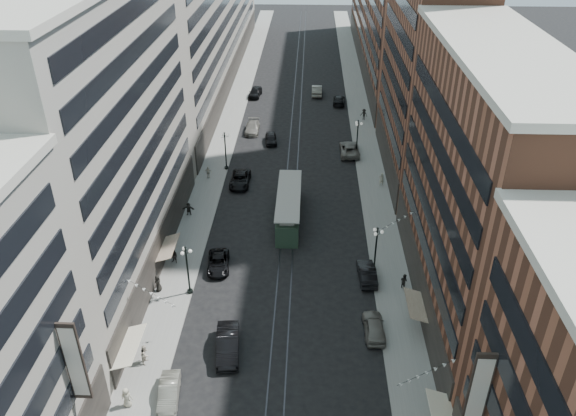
# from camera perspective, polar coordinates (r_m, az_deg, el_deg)

# --- Properties ---
(ground) EXTENTS (220.00, 220.00, 0.00)m
(ground) POSITION_cam_1_polar(r_m,az_deg,el_deg) (82.92, 0.55, 5.38)
(ground) COLOR black
(ground) RESTS_ON ground
(sidewalk_west) EXTENTS (4.00, 180.00, 0.15)m
(sidewalk_west) POSITION_cam_1_polar(r_m,az_deg,el_deg) (92.92, -6.12, 8.16)
(sidewalk_west) COLOR gray
(sidewalk_west) RESTS_ON ground
(sidewalk_east) EXTENTS (4.00, 180.00, 0.15)m
(sidewalk_east) POSITION_cam_1_polar(r_m,az_deg,el_deg) (92.41, 7.64, 7.93)
(sidewalk_east) COLOR gray
(sidewalk_east) RESTS_ON ground
(rail_west) EXTENTS (0.12, 180.00, 0.02)m
(rail_west) POSITION_cam_1_polar(r_m,az_deg,el_deg) (92.06, 0.30, 8.07)
(rail_west) COLOR #2D2D33
(rail_west) RESTS_ON ground
(rail_east) EXTENTS (0.12, 180.00, 0.02)m
(rail_east) POSITION_cam_1_polar(r_m,az_deg,el_deg) (92.03, 1.18, 8.06)
(rail_east) COLOR #2D2D33
(rail_east) RESTS_ON ground
(building_west_mid) EXTENTS (8.00, 36.00, 28.00)m
(building_west_mid) POSITION_cam_1_polar(r_m,az_deg,el_deg) (55.89, -18.11, 6.43)
(building_west_mid) COLOR gray
(building_west_mid) RESTS_ON ground
(building_west_far) EXTENTS (8.00, 90.00, 26.00)m
(building_west_far) POSITION_cam_1_polar(r_m,az_deg,el_deg) (114.71, -7.85, 19.21)
(building_west_far) COLOR gray
(building_west_far) RESTS_ON ground
(building_east_mid) EXTENTS (8.00, 30.00, 24.00)m
(building_east_mid) POSITION_cam_1_polar(r_m,az_deg,el_deg) (51.14, 18.85, 1.45)
(building_east_mid) COLOR brown
(building_east_mid) RESTS_ON ground
(building_east_tower) EXTENTS (8.00, 26.00, 42.00)m
(building_east_tower) POSITION_cam_1_polar(r_m,az_deg,el_deg) (73.82, 14.57, 18.47)
(building_east_tower) COLOR brown
(building_east_tower) RESTS_ON ground
(building_east_far) EXTENTS (8.00, 72.00, 24.00)m
(building_east_far) POSITION_cam_1_polar(r_m,az_deg,el_deg) (123.02, 9.69, 19.38)
(building_east_far) COLOR brown
(building_east_far) RESTS_ON ground
(lamppost_sw_far) EXTENTS (1.03, 1.14, 5.52)m
(lamppost_sw_far) POSITION_cam_1_polar(r_m,az_deg,el_deg) (55.01, -10.18, -6.07)
(lamppost_sw_far) COLOR black
(lamppost_sw_far) RESTS_ON sidewalk_west
(lamppost_sw_mid) EXTENTS (1.03, 1.14, 5.52)m
(lamppost_sw_mid) POSITION_cam_1_polar(r_m,az_deg,el_deg) (77.88, -6.38, 5.93)
(lamppost_sw_mid) COLOR black
(lamppost_sw_mid) RESTS_ON sidewalk_west
(lamppost_se_far) EXTENTS (1.03, 1.14, 5.52)m
(lamppost_se_far) POSITION_cam_1_polar(r_m,az_deg,el_deg) (57.49, 8.91, -4.12)
(lamppost_se_far) COLOR black
(lamppost_se_far) RESTS_ON sidewalk_east
(lamppost_se_mid) EXTENTS (1.03, 1.14, 5.52)m
(lamppost_se_mid) POSITION_cam_1_polar(r_m,az_deg,el_deg) (81.91, 7.05, 7.18)
(lamppost_se_mid) COLOR black
(lamppost_se_mid) RESTS_ON sidewalk_east
(streetcar) EXTENTS (2.76, 12.46, 3.45)m
(streetcar) POSITION_cam_1_polar(r_m,az_deg,el_deg) (66.51, 0.08, 0.01)
(streetcar) COLOR #273E2E
(streetcar) RESTS_ON ground
(car_1) EXTENTS (1.94, 4.36, 1.39)m
(car_1) POSITION_cam_1_polar(r_m,az_deg,el_deg) (47.30, -12.01, -17.82)
(car_1) COLOR gray
(car_1) RESTS_ON ground
(car_2) EXTENTS (2.74, 5.01, 1.33)m
(car_2) POSITION_cam_1_polar(r_m,az_deg,el_deg) (59.45, -7.09, -5.53)
(car_2) COLOR black
(car_2) RESTS_ON ground
(car_4) EXTENTS (1.93, 4.57, 1.54)m
(car_4) POSITION_cam_1_polar(r_m,az_deg,el_deg) (51.97, 8.74, -11.84)
(car_4) COLOR slate
(car_4) RESTS_ON ground
(car_5) EXTENTS (2.47, 5.57, 1.78)m
(car_5) POSITION_cam_1_polar(r_m,az_deg,el_deg) (49.90, -6.14, -13.63)
(car_5) COLOR black
(car_5) RESTS_ON ground
(pedestrian_1) EXTENTS (0.90, 0.52, 1.81)m
(pedestrian_1) POSITION_cam_1_polar(r_m,az_deg,el_deg) (47.23, -16.07, -18.00)
(pedestrian_1) COLOR #B1AB92
(pedestrian_1) RESTS_ON sidewalk_west
(pedestrian_2) EXTENTS (0.91, 0.73, 1.65)m
(pedestrian_2) POSITION_cam_1_polar(r_m,az_deg,el_deg) (60.59, -11.50, -4.83)
(pedestrian_2) COLOR black
(pedestrian_2) RESTS_ON sidewalk_west
(car_7) EXTENTS (2.53, 5.46, 1.51)m
(car_7) POSITION_cam_1_polar(r_m,az_deg,el_deg) (74.83, -4.89, 2.92)
(car_7) COLOR black
(car_7) RESTS_ON ground
(car_8) EXTENTS (2.15, 5.25, 1.52)m
(car_8) POSITION_cam_1_polar(r_m,az_deg,el_deg) (90.72, -3.62, 8.17)
(car_8) COLOR slate
(car_8) RESTS_ON ground
(car_9) EXTENTS (2.51, 5.16, 1.69)m
(car_9) POSITION_cam_1_polar(r_m,az_deg,el_deg) (106.23, -3.35, 11.68)
(car_9) COLOR black
(car_9) RESTS_ON ground
(car_10) EXTENTS (1.88, 4.76, 1.54)m
(car_10) POSITION_cam_1_polar(r_m,az_deg,el_deg) (57.96, 8.03, -6.56)
(car_10) COLOR black
(car_10) RESTS_ON ground
(car_11) EXTENTS (2.75, 5.89, 1.63)m
(car_11) POSITION_cam_1_polar(r_m,az_deg,el_deg) (83.48, 6.25, 5.99)
(car_11) COLOR slate
(car_11) RESTS_ON ground
(car_12) EXTENTS (2.36, 5.17, 1.47)m
(car_12) POSITION_cam_1_polar(r_m,az_deg,el_deg) (102.75, 5.20, 10.87)
(car_12) COLOR black
(car_12) RESTS_ON ground
(car_13) EXTENTS (2.13, 4.33, 1.42)m
(car_13) POSITION_cam_1_polar(r_m,az_deg,el_deg) (86.68, -1.74, 7.06)
(car_13) COLOR black
(car_13) RESTS_ON ground
(car_14) EXTENTS (1.89, 5.34, 1.76)m
(car_14) POSITION_cam_1_polar(r_m,az_deg,el_deg) (107.00, 2.94, 11.86)
(car_14) COLOR slate
(car_14) RESTS_ON ground
(pedestrian_5) EXTENTS (1.52, 0.49, 1.62)m
(pedestrian_5) POSITION_cam_1_polar(r_m,az_deg,el_deg) (68.59, -10.07, -0.09)
(pedestrian_5) COLOR black
(pedestrian_5) RESTS_ON sidewalk_west
(pedestrian_6) EXTENTS (1.00, 0.48, 1.69)m
(pedestrian_6) POSITION_cam_1_polar(r_m,az_deg,el_deg) (76.63, -8.10, 3.62)
(pedestrian_6) COLOR #B8AC98
(pedestrian_6) RESTS_ON sidewalk_west
(pedestrian_7) EXTENTS (0.83, 0.88, 1.62)m
(pedestrian_7) POSITION_cam_1_polar(r_m,az_deg,el_deg) (57.26, 11.70, -7.26)
(pedestrian_7) COLOR black
(pedestrian_7) RESTS_ON sidewalk_east
(pedestrian_8) EXTENTS (0.76, 0.59, 1.85)m
(pedestrian_8) POSITION_cam_1_polar(r_m,az_deg,el_deg) (74.96, 9.48, 2.91)
(pedestrian_8) COLOR #B0AB92
(pedestrian_8) RESTS_ON sidewalk_east
(pedestrian_9) EXTENTS (1.29, 0.93, 1.85)m
(pedestrian_9) POSITION_cam_1_polar(r_m,az_deg,el_deg) (95.81, 7.72, 9.42)
(pedestrian_9) COLOR black
(pedestrian_9) RESTS_ON sidewalk_east
(pedestrian_extra_0) EXTENTS (0.67, 0.97, 1.82)m
(pedestrian_extra_0) POSITION_cam_1_polar(r_m,az_deg,el_deg) (57.12, -13.05, -7.44)
(pedestrian_extra_0) COLOR black
(pedestrian_extra_0) RESTS_ON sidewalk_west
(pedestrian_extra_1) EXTENTS (0.62, 0.96, 1.83)m
(pedestrian_extra_1) POSITION_cam_1_polar(r_m,az_deg,el_deg) (50.07, -14.30, -14.17)
(pedestrian_extra_1) COLOR #B6A996
(pedestrian_extra_1) RESTS_ON sidewalk_west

